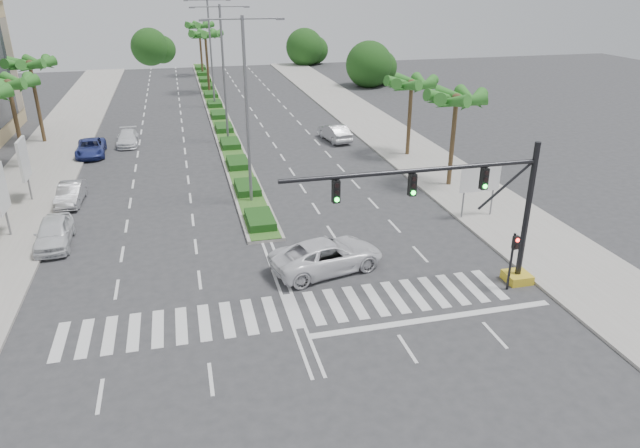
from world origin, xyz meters
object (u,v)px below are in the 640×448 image
object	(u,v)px
car_right	(335,133)
car_crossing	(327,255)
car_parked_b	(71,194)
car_parked_c	(91,148)
car_parked_d	(128,138)
car_parked_a	(54,233)

from	to	relation	value
car_right	car_crossing	bearing A→B (deg)	65.78
car_parked_b	car_parked_c	world-z (taller)	car_parked_b
car_parked_b	car_parked_c	size ratio (longest dim) A/B	0.85
car_parked_d	car_crossing	bearing A→B (deg)	-67.71
car_parked_c	car_crossing	size ratio (longest dim) A/B	0.83
car_parked_c	car_crossing	bearing A→B (deg)	-62.50
car_parked_b	car_right	size ratio (longest dim) A/B	0.89
car_parked_a	car_parked_b	xyz separation A→B (m)	(-0.06, 6.83, -0.09)
car_parked_c	car_right	xyz separation A→B (m)	(21.54, -0.34, 0.08)
car_parked_b	car_parked_d	bearing A→B (deg)	81.76
car_parked_d	car_parked_a	bearing A→B (deg)	-97.67
car_parked_b	car_parked_d	xyz separation A→B (m)	(2.85, 14.38, -0.05)
car_parked_c	car_parked_d	distance (m)	3.99
car_parked_b	car_parked_c	bearing A→B (deg)	92.97
car_parked_a	car_parked_d	size ratio (longest dim) A/B	1.05
car_parked_a	car_parked_b	world-z (taller)	car_parked_a
car_parked_c	car_parked_d	world-z (taller)	car_parked_c
car_parked_a	car_right	bearing A→B (deg)	38.25
car_parked_c	car_parked_d	size ratio (longest dim) A/B	1.13
car_parked_b	car_parked_d	distance (m)	14.66
car_parked_d	car_crossing	xyz separation A→B (m)	(11.50, -27.82, 0.19)
car_right	car_parked_b	bearing A→B (deg)	19.60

